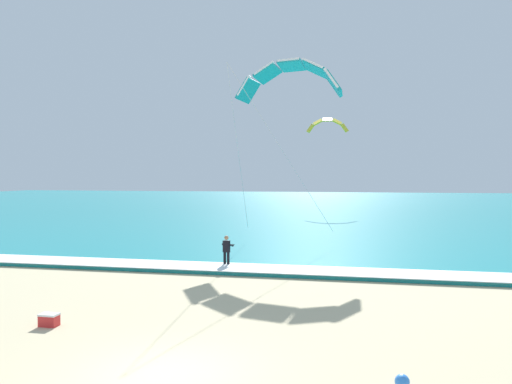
{
  "coord_description": "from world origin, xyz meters",
  "views": [
    {
      "loc": [
        4.6,
        -11.06,
        4.72
      ],
      "look_at": [
        -1.08,
        15.84,
        3.85
      ],
      "focal_mm": 35.29,
      "sensor_mm": 36.0,
      "label": 1
    }
  ],
  "objects_px": {
    "kite_primary": "(290,76)",
    "kite_distant": "(327,124)",
    "kitesurfer": "(227,250)",
    "cooler_box": "(49,320)",
    "beach_ball": "(402,382)",
    "surfboard": "(226,268)"
  },
  "relations": [
    {
      "from": "kite_distant",
      "to": "cooler_box",
      "type": "height_order",
      "value": "kite_distant"
    },
    {
      "from": "kite_distant",
      "to": "cooler_box",
      "type": "relative_size",
      "value": 9.27
    },
    {
      "from": "cooler_box",
      "to": "beach_ball",
      "type": "height_order",
      "value": "cooler_box"
    },
    {
      "from": "cooler_box",
      "to": "beach_ball",
      "type": "relative_size",
      "value": 1.75
    },
    {
      "from": "surfboard",
      "to": "cooler_box",
      "type": "distance_m",
      "value": 11.03
    },
    {
      "from": "kitesurfer",
      "to": "kite_distant",
      "type": "relative_size",
      "value": 0.31
    },
    {
      "from": "kite_distant",
      "to": "surfboard",
      "type": "bearing_deg",
      "value": -93.52
    },
    {
      "from": "surfboard",
      "to": "kite_distant",
      "type": "distance_m",
      "value": 41.07
    },
    {
      "from": "beach_ball",
      "to": "kite_primary",
      "type": "bearing_deg",
      "value": 104.48
    },
    {
      "from": "kite_primary",
      "to": "cooler_box",
      "type": "bearing_deg",
      "value": -104.41
    },
    {
      "from": "cooler_box",
      "to": "beach_ball",
      "type": "distance_m",
      "value": 10.81
    },
    {
      "from": "surfboard",
      "to": "kite_distant",
      "type": "xyz_separation_m",
      "value": [
        2.43,
        39.42,
        11.27
      ]
    },
    {
      "from": "kite_distant",
      "to": "kite_primary",
      "type": "bearing_deg",
      "value": -90.71
    },
    {
      "from": "kite_distant",
      "to": "beach_ball",
      "type": "relative_size",
      "value": 16.27
    },
    {
      "from": "surfboard",
      "to": "kite_distant",
      "type": "relative_size",
      "value": 0.27
    },
    {
      "from": "kite_primary",
      "to": "kite_distant",
      "type": "distance_m",
      "value": 30.96
    },
    {
      "from": "surfboard",
      "to": "kitesurfer",
      "type": "bearing_deg",
      "value": 79.44
    },
    {
      "from": "kite_primary",
      "to": "kite_distant",
      "type": "xyz_separation_m",
      "value": [
        0.38,
        30.96,
        -0.0
      ]
    },
    {
      "from": "beach_ball",
      "to": "surfboard",
      "type": "bearing_deg",
      "value": 120.05
    },
    {
      "from": "kite_distant",
      "to": "kitesurfer",
      "type": "bearing_deg",
      "value": -93.52
    },
    {
      "from": "surfboard",
      "to": "kite_distant",
      "type": "bearing_deg",
      "value": 86.48
    },
    {
      "from": "cooler_box",
      "to": "kitesurfer",
      "type": "bearing_deg",
      "value": 74.95
    }
  ]
}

